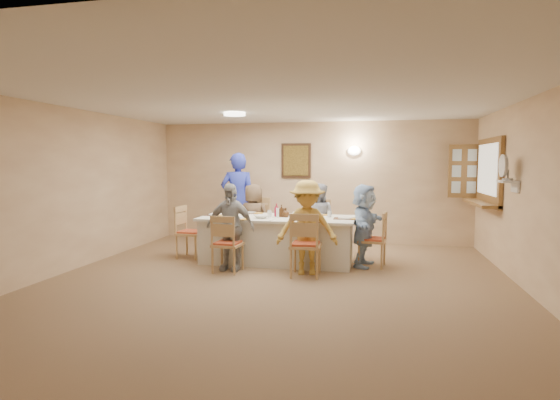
% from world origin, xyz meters
% --- Properties ---
extents(ground, '(7.00, 7.00, 0.00)m').
position_xyz_m(ground, '(0.00, 0.00, 0.00)').
color(ground, olive).
extents(room_walls, '(7.00, 7.00, 7.00)m').
position_xyz_m(room_walls, '(0.00, 0.00, 1.51)').
color(room_walls, tan).
rests_on(room_walls, ground).
extents(wall_picture, '(0.62, 0.05, 0.72)m').
position_xyz_m(wall_picture, '(-0.30, 3.46, 1.70)').
color(wall_picture, '#442C17').
rests_on(wall_picture, room_walls).
extents(wall_sconce, '(0.26, 0.09, 0.18)m').
position_xyz_m(wall_sconce, '(0.90, 3.44, 1.90)').
color(wall_sconce, white).
rests_on(wall_sconce, room_walls).
extents(ceiling_light, '(0.36, 0.36, 0.05)m').
position_xyz_m(ceiling_light, '(-1.00, 1.50, 2.47)').
color(ceiling_light, white).
rests_on(ceiling_light, room_walls).
extents(serving_hatch, '(0.06, 1.50, 1.15)m').
position_xyz_m(serving_hatch, '(3.21, 2.40, 1.50)').
color(serving_hatch, olive).
rests_on(serving_hatch, room_walls).
extents(hatch_sill, '(0.30, 1.50, 0.05)m').
position_xyz_m(hatch_sill, '(3.09, 2.40, 0.97)').
color(hatch_sill, olive).
rests_on(hatch_sill, room_walls).
extents(shutter_door, '(0.55, 0.04, 1.00)m').
position_xyz_m(shutter_door, '(2.95, 3.16, 1.50)').
color(shutter_door, olive).
rests_on(shutter_door, room_walls).
extents(fan_shelf, '(0.22, 0.36, 0.03)m').
position_xyz_m(fan_shelf, '(3.13, 1.05, 1.40)').
color(fan_shelf, white).
rests_on(fan_shelf, room_walls).
extents(desk_fan, '(0.30, 0.30, 0.28)m').
position_xyz_m(desk_fan, '(3.10, 1.05, 1.55)').
color(desk_fan, '#A5A5A8').
rests_on(desk_fan, fan_shelf).
extents(dining_table, '(2.55, 1.08, 0.76)m').
position_xyz_m(dining_table, '(-0.26, 1.47, 0.38)').
color(dining_table, silver).
rests_on(dining_table, ground).
extents(chair_back_left, '(0.53, 0.53, 1.01)m').
position_xyz_m(chair_back_left, '(-0.86, 2.27, 0.50)').
color(chair_back_left, tan).
rests_on(chair_back_left, ground).
extents(chair_back_right, '(0.53, 0.53, 0.99)m').
position_xyz_m(chair_back_right, '(0.34, 2.27, 0.49)').
color(chair_back_right, tan).
rests_on(chair_back_right, ground).
extents(chair_front_left, '(0.45, 0.45, 0.88)m').
position_xyz_m(chair_front_left, '(-0.86, 0.67, 0.44)').
color(chair_front_left, tan).
rests_on(chair_front_left, ground).
extents(chair_front_right, '(0.47, 0.47, 0.95)m').
position_xyz_m(chair_front_right, '(0.34, 0.67, 0.48)').
color(chair_front_right, tan).
rests_on(chair_front_right, ground).
extents(chair_left_end, '(0.47, 0.47, 0.91)m').
position_xyz_m(chair_left_end, '(-1.81, 1.47, 0.46)').
color(chair_left_end, tan).
rests_on(chair_left_end, ground).
extents(chair_right_end, '(0.48, 0.48, 0.89)m').
position_xyz_m(chair_right_end, '(1.29, 1.47, 0.45)').
color(chair_right_end, tan).
rests_on(chair_right_end, ground).
extents(diner_back_left, '(0.76, 0.61, 1.27)m').
position_xyz_m(diner_back_left, '(-0.86, 2.15, 0.64)').
color(diner_back_left, brown).
rests_on(diner_back_left, ground).
extents(diner_back_right, '(0.78, 0.68, 1.29)m').
position_xyz_m(diner_back_right, '(0.34, 2.15, 0.65)').
color(diner_back_right, '#B3B7C9').
rests_on(diner_back_right, ground).
extents(diner_front_left, '(0.86, 0.49, 1.35)m').
position_xyz_m(diner_front_left, '(-0.86, 0.79, 0.67)').
color(diner_front_left, '#A6A6A6').
rests_on(diner_front_left, ground).
extents(diner_front_right, '(1.07, 0.80, 1.41)m').
position_xyz_m(diner_front_right, '(0.34, 0.79, 0.70)').
color(diner_front_right, gold).
rests_on(diner_front_right, ground).
extents(diner_right_end, '(1.37, 0.83, 1.32)m').
position_xyz_m(diner_right_end, '(1.16, 1.47, 0.66)').
color(diner_right_end, '#B0D0F8').
rests_on(diner_right_end, ground).
extents(caregiver, '(0.85, 0.71, 1.85)m').
position_xyz_m(caregiver, '(-1.31, 2.62, 0.93)').
color(caregiver, '#2B39BB').
rests_on(caregiver, ground).
extents(placemat_fl, '(0.37, 0.27, 0.01)m').
position_xyz_m(placemat_fl, '(-0.86, 1.05, 0.76)').
color(placemat_fl, '#472B19').
rests_on(placemat_fl, dining_table).
extents(plate_fl, '(0.26, 0.26, 0.02)m').
position_xyz_m(plate_fl, '(-0.86, 1.05, 0.77)').
color(plate_fl, white).
rests_on(plate_fl, dining_table).
extents(napkin_fl, '(0.14, 0.14, 0.01)m').
position_xyz_m(napkin_fl, '(-0.68, 1.00, 0.77)').
color(napkin_fl, gold).
rests_on(napkin_fl, dining_table).
extents(placemat_fr, '(0.35, 0.26, 0.01)m').
position_xyz_m(placemat_fr, '(0.34, 1.05, 0.76)').
color(placemat_fr, '#472B19').
rests_on(placemat_fr, dining_table).
extents(plate_fr, '(0.26, 0.26, 0.02)m').
position_xyz_m(plate_fr, '(0.34, 1.05, 0.77)').
color(plate_fr, white).
rests_on(plate_fr, dining_table).
extents(napkin_fr, '(0.13, 0.13, 0.01)m').
position_xyz_m(napkin_fr, '(0.52, 1.00, 0.77)').
color(napkin_fr, gold).
rests_on(napkin_fr, dining_table).
extents(placemat_bl, '(0.37, 0.27, 0.01)m').
position_xyz_m(placemat_bl, '(-0.86, 1.89, 0.76)').
color(placemat_bl, '#472B19').
rests_on(placemat_bl, dining_table).
extents(plate_bl, '(0.22, 0.22, 0.01)m').
position_xyz_m(plate_bl, '(-0.86, 1.89, 0.77)').
color(plate_bl, white).
rests_on(plate_bl, dining_table).
extents(napkin_bl, '(0.13, 0.13, 0.01)m').
position_xyz_m(napkin_bl, '(-0.68, 1.84, 0.77)').
color(napkin_bl, gold).
rests_on(napkin_bl, dining_table).
extents(placemat_br, '(0.32, 0.24, 0.01)m').
position_xyz_m(placemat_br, '(0.34, 1.89, 0.76)').
color(placemat_br, '#472B19').
rests_on(placemat_br, dining_table).
extents(plate_br, '(0.23, 0.23, 0.01)m').
position_xyz_m(plate_br, '(0.34, 1.89, 0.77)').
color(plate_br, white).
rests_on(plate_br, dining_table).
extents(napkin_br, '(0.13, 0.13, 0.01)m').
position_xyz_m(napkin_br, '(0.52, 1.84, 0.77)').
color(napkin_br, gold).
rests_on(napkin_br, dining_table).
extents(placemat_le, '(0.33, 0.24, 0.01)m').
position_xyz_m(placemat_le, '(-1.36, 1.47, 0.76)').
color(placemat_le, '#472B19').
rests_on(placemat_le, dining_table).
extents(plate_le, '(0.23, 0.23, 0.01)m').
position_xyz_m(plate_le, '(-1.36, 1.47, 0.77)').
color(plate_le, white).
rests_on(plate_le, dining_table).
extents(napkin_le, '(0.15, 0.15, 0.01)m').
position_xyz_m(napkin_le, '(-1.18, 1.42, 0.77)').
color(napkin_le, gold).
rests_on(napkin_le, dining_table).
extents(placemat_re, '(0.37, 0.28, 0.01)m').
position_xyz_m(placemat_re, '(0.86, 1.47, 0.76)').
color(placemat_re, '#472B19').
rests_on(placemat_re, dining_table).
extents(plate_re, '(0.23, 0.23, 0.01)m').
position_xyz_m(plate_re, '(0.86, 1.47, 0.77)').
color(plate_re, white).
rests_on(plate_re, dining_table).
extents(napkin_re, '(0.15, 0.15, 0.01)m').
position_xyz_m(napkin_re, '(1.04, 1.42, 0.77)').
color(napkin_re, gold).
rests_on(napkin_re, dining_table).
extents(teacup_a, '(0.15, 0.15, 0.09)m').
position_xyz_m(teacup_a, '(-1.07, 1.17, 0.80)').
color(teacup_a, white).
rests_on(teacup_a, dining_table).
extents(teacup_b, '(0.13, 0.13, 0.09)m').
position_xyz_m(teacup_b, '(0.17, 2.01, 0.81)').
color(teacup_b, white).
rests_on(teacup_b, dining_table).
extents(bowl_a, '(0.34, 0.34, 0.05)m').
position_xyz_m(bowl_a, '(-0.48, 1.25, 0.79)').
color(bowl_a, white).
rests_on(bowl_a, dining_table).
extents(bowl_b, '(0.28, 0.28, 0.06)m').
position_xyz_m(bowl_b, '(0.06, 1.68, 0.79)').
color(bowl_b, white).
rests_on(bowl_b, dining_table).
extents(condiment_ketchup, '(0.12, 0.13, 0.22)m').
position_xyz_m(condiment_ketchup, '(-0.28, 1.50, 0.87)').
color(condiment_ketchup, '#A90E2C').
rests_on(condiment_ketchup, dining_table).
extents(condiment_brown, '(0.13, 0.13, 0.20)m').
position_xyz_m(condiment_brown, '(-0.20, 1.50, 0.86)').
color(condiment_brown, '#462812').
rests_on(condiment_brown, dining_table).
extents(condiment_malt, '(0.16, 0.16, 0.16)m').
position_xyz_m(condiment_malt, '(-0.12, 1.47, 0.84)').
color(condiment_malt, '#462812').
rests_on(condiment_malt, dining_table).
extents(drinking_glass, '(0.07, 0.07, 0.10)m').
position_xyz_m(drinking_glass, '(-0.41, 1.52, 0.82)').
color(drinking_glass, silver).
rests_on(drinking_glass, dining_table).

